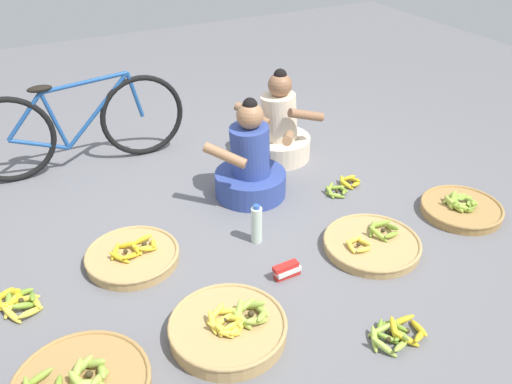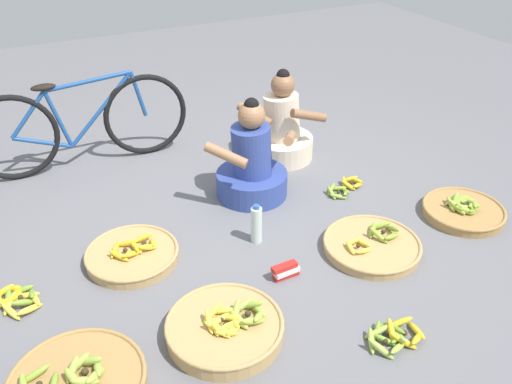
# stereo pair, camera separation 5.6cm
# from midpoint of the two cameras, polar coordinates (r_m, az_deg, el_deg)

# --- Properties ---
(ground_plane) EXTENTS (10.00, 10.00, 0.00)m
(ground_plane) POSITION_cam_midpoint_polar(r_m,az_deg,el_deg) (3.73, -0.94, -3.14)
(ground_plane) COLOR slate
(vendor_woman_front) EXTENTS (0.76, 0.52, 0.76)m
(vendor_woman_front) POSITION_cam_midpoint_polar(r_m,az_deg,el_deg) (3.91, -0.01, 2.77)
(vendor_woman_front) COLOR #334793
(vendor_woman_front) RESTS_ON ground
(vendor_woman_behind) EXTENTS (0.63, 0.52, 0.76)m
(vendor_woman_behind) POSITION_cam_midpoint_polar(r_m,az_deg,el_deg) (4.44, 3.06, 6.43)
(vendor_woman_behind) COLOR beige
(vendor_woman_behind) RESTS_ON ground
(bicycle_leaning) EXTENTS (1.70, 0.09, 0.73)m
(bicycle_leaning) POSITION_cam_midpoint_polar(r_m,az_deg,el_deg) (4.46, -17.56, 6.78)
(bicycle_leaning) COLOR black
(bicycle_leaning) RESTS_ON ground
(banana_basket_mid_right) EXTENTS (0.65, 0.65, 0.16)m
(banana_basket_mid_right) POSITION_cam_midpoint_polar(r_m,az_deg,el_deg) (2.79, -17.73, -18.62)
(banana_basket_mid_right) COLOR #A87F47
(banana_basket_mid_right) RESTS_ON ground
(banana_basket_front_center) EXTENTS (0.62, 0.62, 0.14)m
(banana_basket_front_center) POSITION_cam_midpoint_polar(r_m,az_deg,el_deg) (3.53, 12.53, -5.45)
(banana_basket_front_center) COLOR tan
(banana_basket_front_center) RESTS_ON ground
(banana_basket_near_bicycle) EXTENTS (0.62, 0.62, 0.17)m
(banana_basket_near_bicycle) POSITION_cam_midpoint_polar(r_m,az_deg,el_deg) (2.89, -2.67, -14.02)
(banana_basket_near_bicycle) COLOR tan
(banana_basket_near_bicycle) RESTS_ON ground
(banana_basket_mid_left) EXTENTS (0.58, 0.58, 0.13)m
(banana_basket_mid_left) POSITION_cam_midpoint_polar(r_m,az_deg,el_deg) (3.45, -12.41, -6.42)
(banana_basket_mid_left) COLOR tan
(banana_basket_mid_left) RESTS_ON ground
(banana_basket_back_left) EXTENTS (0.56, 0.56, 0.15)m
(banana_basket_back_left) POSITION_cam_midpoint_polar(r_m,az_deg,el_deg) (4.04, 21.33, -1.78)
(banana_basket_back_left) COLOR #A87F47
(banana_basket_back_left) RESTS_ON ground
(loose_bananas_front_left) EXTENTS (0.34, 0.25, 0.08)m
(loose_bananas_front_left) POSITION_cam_midpoint_polar(r_m,az_deg,el_deg) (4.12, 9.71, 0.51)
(loose_bananas_front_left) COLOR gold
(loose_bananas_front_left) RESTS_ON ground
(loose_bananas_back_right) EXTENTS (0.35, 0.25, 0.10)m
(loose_bananas_back_right) POSITION_cam_midpoint_polar(r_m,az_deg,el_deg) (2.98, 14.82, -14.41)
(loose_bananas_back_right) COLOR olive
(loose_bananas_back_right) RESTS_ON ground
(loose_bananas_near_vendor) EXTENTS (0.26, 0.32, 0.09)m
(loose_bananas_near_vendor) POSITION_cam_midpoint_polar(r_m,az_deg,el_deg) (3.36, -23.44, -10.21)
(loose_bananas_near_vendor) COLOR yellow
(loose_bananas_near_vendor) RESTS_ON ground
(water_bottle) EXTENTS (0.07, 0.07, 0.28)m
(water_bottle) POSITION_cam_midpoint_polar(r_m,az_deg,el_deg) (3.47, 0.51, -3.44)
(water_bottle) COLOR silver
(water_bottle) RESTS_ON ground
(packet_carton_stack) EXTENTS (0.17, 0.07, 0.09)m
(packet_carton_stack) POSITION_cam_midpoint_polar(r_m,az_deg,el_deg) (3.25, 3.64, -8.28)
(packet_carton_stack) COLOR red
(packet_carton_stack) RESTS_ON ground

